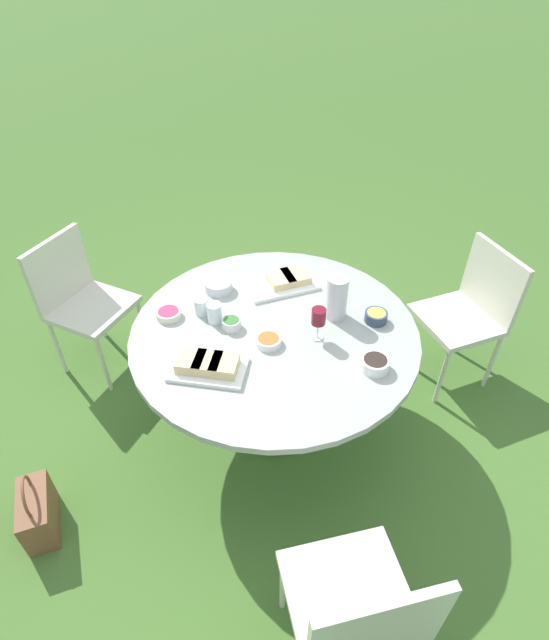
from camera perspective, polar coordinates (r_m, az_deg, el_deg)
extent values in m
plane|color=#446B2B|center=(3.02, 0.00, -11.76)|extent=(40.00, 40.00, 0.00)
cylinder|color=#4C4C51|center=(3.01, 0.00, -11.66)|extent=(0.46, 0.46, 0.02)
cylinder|color=#4C4C51|center=(2.74, 0.00, -7.06)|extent=(0.11, 0.11, 0.69)
cylinder|color=#9EA399|center=(2.49, 0.00, -1.37)|extent=(1.43, 1.43, 0.03)
cube|color=beige|center=(3.27, -20.05, 1.24)|extent=(0.61, 0.61, 0.04)
cube|color=beige|center=(3.28, -23.45, 5.24)|extent=(0.33, 0.34, 0.42)
cylinder|color=beige|center=(3.21, -18.92, -4.86)|extent=(0.03, 0.03, 0.43)
cylinder|color=beige|center=(3.41, -14.79, -0.78)|extent=(0.03, 0.03, 0.43)
cylinder|color=beige|center=(3.44, -23.54, -2.84)|extent=(0.03, 0.03, 0.43)
cylinder|color=beige|center=(3.63, -19.41, 0.88)|extent=(0.03, 0.03, 0.43)
cube|color=beige|center=(2.07, 8.42, -28.73)|extent=(0.47, 0.49, 0.04)
cube|color=beige|center=(1.81, 11.66, -31.53)|extent=(0.08, 0.44, 0.42)
cylinder|color=beige|center=(2.40, 11.03, -25.52)|extent=(0.03, 0.03, 0.43)
cylinder|color=beige|center=(2.32, 0.95, -27.95)|extent=(0.03, 0.03, 0.43)
cube|color=beige|center=(3.19, 20.06, 0.04)|extent=(0.45, 0.43, 0.04)
cube|color=beige|center=(3.18, 23.72, 4.02)|extent=(0.44, 0.04, 0.42)
cylinder|color=beige|center=(3.34, 14.74, -1.77)|extent=(0.03, 0.03, 0.43)
cylinder|color=beige|center=(3.13, 18.56, -6.17)|extent=(0.03, 0.03, 0.43)
cylinder|color=beige|center=(3.54, 19.72, -0.28)|extent=(0.03, 0.03, 0.43)
cylinder|color=beige|center=(3.34, 23.62, -4.30)|extent=(0.03, 0.03, 0.43)
cylinder|color=silver|center=(2.51, 7.12, 2.56)|extent=(0.11, 0.11, 0.23)
cone|color=silver|center=(2.48, 6.82, 5.00)|extent=(0.03, 0.03, 0.03)
cylinder|color=silver|center=(2.44, 4.89, -1.98)|extent=(0.06, 0.06, 0.01)
cylinder|color=silver|center=(2.41, 4.95, -1.14)|extent=(0.01, 0.01, 0.09)
cylinder|color=maroon|center=(2.35, 5.06, 0.41)|extent=(0.07, 0.07, 0.08)
cube|color=white|center=(2.76, 0.73, 4.14)|extent=(0.23, 0.38, 0.02)
cube|color=#E0C184|center=(2.77, 2.41, 5.02)|extent=(0.15, 0.13, 0.04)
cube|color=#E0C184|center=(2.75, 0.74, 4.67)|extent=(0.15, 0.13, 0.04)
cube|color=white|center=(2.28, -7.58, -5.57)|extent=(0.35, 0.40, 0.02)
cube|color=#E0C184|center=(2.24, -5.76, -5.18)|extent=(0.17, 0.17, 0.05)
cube|color=#E0C184|center=(2.26, -7.65, -4.94)|extent=(0.17, 0.17, 0.05)
cube|color=#E0C184|center=(2.28, -9.52, -4.69)|extent=(0.17, 0.17, 0.05)
cylinder|color=#334256|center=(2.56, 11.51, 0.37)|extent=(0.11, 0.11, 0.05)
cylinder|color=#E0C147|center=(2.55, 11.56, 0.64)|extent=(0.09, 0.09, 0.02)
cylinder|color=silver|center=(2.48, -4.95, -0.44)|extent=(0.10, 0.10, 0.05)
cylinder|color=#387533|center=(2.47, -4.97, -0.17)|extent=(0.08, 0.08, 0.02)
cylinder|color=white|center=(2.31, 11.39, -4.95)|extent=(0.13, 0.13, 0.06)
cylinder|color=#2D231E|center=(2.29, 11.44, -4.65)|extent=(0.11, 0.11, 0.03)
cylinder|color=beige|center=(2.60, -12.00, 0.69)|extent=(0.13, 0.13, 0.04)
cylinder|color=#D6385B|center=(2.59, -12.03, 0.88)|extent=(0.11, 0.11, 0.02)
cylinder|color=silver|center=(2.74, -6.43, 3.90)|extent=(0.15, 0.15, 0.06)
cylinder|color=silver|center=(2.73, -6.45, 4.19)|extent=(0.12, 0.12, 0.03)
cylinder|color=white|center=(2.39, -0.70, -2.41)|extent=(0.12, 0.12, 0.04)
cylinder|color=#CC662D|center=(2.38, -0.70, -2.22)|extent=(0.10, 0.10, 0.02)
cylinder|color=silver|center=(2.58, -8.35, 1.59)|extent=(0.07, 0.07, 0.09)
cylinder|color=silver|center=(2.51, -6.87, 0.82)|extent=(0.08, 0.08, 0.11)
cube|color=brown|center=(2.81, -25.38, -19.29)|extent=(0.30, 0.14, 0.24)
torus|color=brown|center=(2.69, -26.30, -17.59)|extent=(0.19, 0.01, 0.19)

